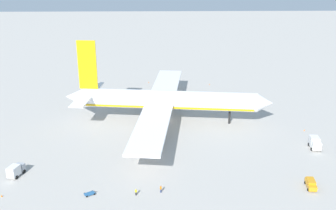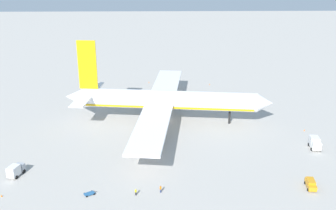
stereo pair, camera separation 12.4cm
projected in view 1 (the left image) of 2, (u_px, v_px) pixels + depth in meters
name	position (u px, v px, depth m)	size (l,w,h in m)	color
ground_plane	(169.00, 121.00, 130.63)	(600.00, 600.00, 0.00)	#ADA8A0
airliner	(164.00, 100.00, 128.21)	(67.49, 76.83, 26.26)	white
service_truck_2	(16.00, 170.00, 97.00)	(3.45, 5.21, 2.96)	#999EA5
service_truck_3	(315.00, 143.00, 111.35)	(3.11, 5.13, 3.11)	white
service_van	(311.00, 184.00, 92.17)	(2.52, 4.84, 1.97)	orange
baggage_cart_0	(90.00, 194.00, 89.60)	(2.90, 2.42, 0.40)	#26598C
ground_worker_2	(161.00, 189.00, 90.24)	(0.41, 0.41, 1.78)	navy
ground_worker_3	(136.00, 192.00, 89.23)	(0.50, 0.50, 1.63)	black
traffic_cone_0	(304.00, 130.00, 123.15)	(0.36, 0.36, 0.55)	orange
traffic_cone_1	(210.00, 84.00, 168.48)	(0.36, 0.36, 0.55)	orange
traffic_cone_2	(2.00, 196.00, 88.80)	(0.36, 0.36, 0.55)	orange
traffic_cone_3	(149.00, 82.00, 171.23)	(0.36, 0.36, 0.55)	orange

